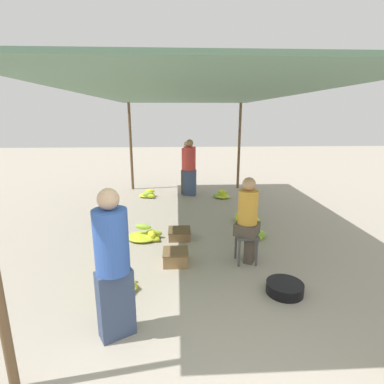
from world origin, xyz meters
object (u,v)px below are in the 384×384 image
at_px(stool, 246,240).
at_px(crate_mid, 176,257).
at_px(banana_pile_left_2, 148,195).
at_px(banana_pile_right_2, 222,195).
at_px(shopper_walking_mid, 190,167).
at_px(vendor_seated, 248,219).
at_px(banana_pile_left_0, 121,285).
at_px(banana_pile_left_1, 145,236).
at_px(vendor_foreground, 113,263).
at_px(crate_near, 179,234).
at_px(basin_black, 285,288).
at_px(banana_pile_right_0, 252,234).
at_px(shopper_walking_far, 187,167).
at_px(banana_pile_right_1, 246,218).

relative_size(stool, crate_mid, 1.21).
distance_m(banana_pile_left_2, banana_pile_right_2, 2.09).
bearing_deg(shopper_walking_mid, banana_pile_right_2, -21.11).
bearing_deg(stool, banana_pile_right_2, 87.20).
relative_size(stool, vendor_seated, 0.35).
bearing_deg(banana_pile_left_0, banana_pile_left_1, 84.95).
relative_size(banana_pile_left_2, crate_mid, 1.22).
bearing_deg(banana_pile_right_2, vendor_seated, -92.52).
relative_size(vendor_foreground, crate_near, 3.86).
xyz_separation_m(basin_black, banana_pile_left_2, (-2.22, 4.82, 0.01)).
bearing_deg(banana_pile_right_0, vendor_foreground, -129.41).
relative_size(crate_mid, shopper_walking_mid, 0.25).
distance_m(stool, banana_pile_right_0, 1.10).
relative_size(crate_mid, shopper_walking_far, 0.26).
bearing_deg(banana_pile_left_2, vendor_foreground, -88.15).
height_order(banana_pile_right_2, shopper_walking_far, shopper_walking_far).
height_order(banana_pile_right_1, crate_near, banana_pile_right_1).
bearing_deg(banana_pile_left_1, crate_mid, -59.62).
bearing_deg(basin_black, banana_pile_left_2, 114.75).
distance_m(basin_black, banana_pile_right_1, 2.73).
height_order(vendor_seated, crate_near, vendor_seated).
distance_m(stool, shopper_walking_mid, 4.21).
distance_m(banana_pile_left_0, banana_pile_right_2, 4.94).
xyz_separation_m(vendor_seated, banana_pile_left_0, (-1.85, -0.74, -0.63)).
xyz_separation_m(banana_pile_left_0, banana_pile_left_2, (-0.07, 4.68, -0.01)).
bearing_deg(vendor_foreground, shopper_walking_far, 80.71).
xyz_separation_m(vendor_foreground, banana_pile_right_1, (2.14, 3.39, -0.76)).
bearing_deg(banana_pile_left_1, basin_black, -42.72).
bearing_deg(basin_black, shopper_walking_far, 101.97).
bearing_deg(banana_pile_left_0, vendor_seated, 21.82).
xyz_separation_m(banana_pile_left_1, crate_near, (0.64, 0.02, 0.01)).
xyz_separation_m(vendor_foreground, crate_mid, (0.61, 1.54, -0.73)).
xyz_separation_m(basin_black, banana_pile_right_0, (0.03, 1.86, -0.01)).
distance_m(basin_black, shopper_walking_mid, 5.16).
xyz_separation_m(banana_pile_left_2, crate_near, (0.86, -2.95, 0.01)).
bearing_deg(basin_black, banana_pile_left_1, 137.28).
bearing_deg(basin_black, stool, 110.48).
height_order(banana_pile_right_2, crate_near, banana_pile_right_2).
bearing_deg(vendor_seated, banana_pile_left_1, 150.27).
height_order(crate_near, shopper_walking_far, shopper_walking_far).
relative_size(vendor_foreground, vendor_seated, 1.17).
relative_size(vendor_foreground, banana_pile_left_2, 3.34).
relative_size(banana_pile_left_2, banana_pile_right_2, 0.97).
height_order(banana_pile_right_0, banana_pile_right_1, banana_pile_right_1).
bearing_deg(banana_pile_left_2, crate_mid, -78.66).
bearing_deg(vendor_seated, shopper_walking_mid, 100.05).
distance_m(stool, basin_black, 0.98).
relative_size(banana_pile_right_0, crate_mid, 1.45).
bearing_deg(crate_near, vendor_seated, -43.01).
distance_m(banana_pile_left_2, banana_pile_right_1, 3.13).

